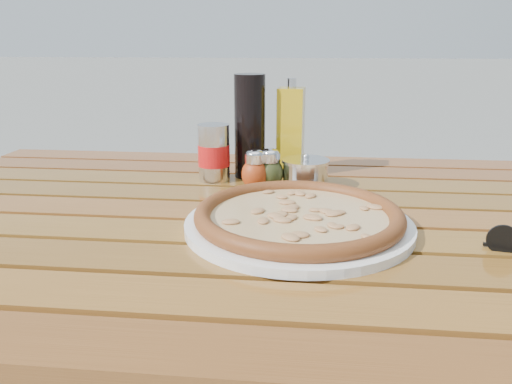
# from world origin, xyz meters

# --- Properties ---
(table) EXTENTS (1.40, 0.90, 0.75)m
(table) POSITION_xyz_m (0.00, -0.00, 0.67)
(table) COLOR #3C1F0D
(table) RESTS_ON ground
(plate) EXTENTS (0.45, 0.45, 0.01)m
(plate) POSITION_xyz_m (0.08, -0.07, 0.76)
(plate) COLOR white
(plate) RESTS_ON table
(pizza) EXTENTS (0.37, 0.37, 0.03)m
(pizza) POSITION_xyz_m (0.08, -0.07, 0.77)
(pizza) COLOR beige
(pizza) RESTS_ON plate
(pepper_shaker) EXTENTS (0.06, 0.06, 0.08)m
(pepper_shaker) POSITION_xyz_m (-0.02, 0.14, 0.79)
(pepper_shaker) COLOR #AF3C14
(pepper_shaker) RESTS_ON table
(oregano_shaker) EXTENTS (0.07, 0.07, 0.08)m
(oregano_shaker) POSITION_xyz_m (0.01, 0.15, 0.79)
(oregano_shaker) COLOR #353B17
(oregano_shaker) RESTS_ON table
(dark_bottle) EXTENTS (0.08, 0.08, 0.22)m
(dark_bottle) POSITION_xyz_m (-0.04, 0.24, 0.86)
(dark_bottle) COLOR black
(dark_bottle) RESTS_ON table
(soda_can) EXTENTS (0.09, 0.09, 0.12)m
(soda_can) POSITION_xyz_m (-0.11, 0.19, 0.81)
(soda_can) COLOR silver
(soda_can) RESTS_ON table
(olive_oil_cruet) EXTENTS (0.06, 0.06, 0.21)m
(olive_oil_cruet) POSITION_xyz_m (0.05, 0.26, 0.85)
(olive_oil_cruet) COLOR #B69413
(olive_oil_cruet) RESTS_ON table
(parmesan_tin) EXTENTS (0.13, 0.13, 0.07)m
(parmesan_tin) POSITION_xyz_m (0.09, 0.16, 0.78)
(parmesan_tin) COLOR silver
(parmesan_tin) RESTS_ON table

